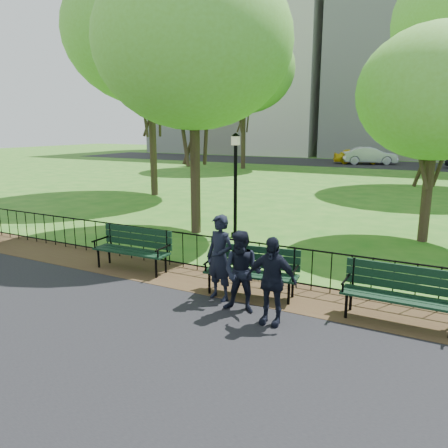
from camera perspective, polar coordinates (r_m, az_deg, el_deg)
The scene contains 19 objects.
ground at distance 8.10m, azimuth 0.11°, elevation -12.03°, with size 120.00×120.00×0.00m, color #27671B.
asphalt_path at distance 5.73m, azimuth -17.49°, elevation -24.13°, with size 60.00×9.20×0.01m, color black.
dirt_strip at distance 9.34m, azimuth 4.45°, elevation -8.52°, with size 60.00×1.60×0.01m, color #3B2818.
far_street at distance 41.79m, azimuth 23.23°, elevation 7.01°, with size 70.00×9.00×0.01m, color black.
iron_fence at distance 9.62m, azimuth 5.69°, elevation -4.85°, with size 24.06×0.06×1.00m.
apartment_west at distance 60.91m, azimuth 3.01°, elevation 21.73°, with size 22.00×15.00×26.00m, color beige.
park_bench_main at distance 8.90m, azimuth 2.05°, elevation -5.23°, with size 1.96×0.84×1.08m.
park_bench_left_a at distance 10.66m, azimuth -11.70°, elevation -2.59°, with size 1.96×0.66×1.10m.
park_bench_right_a at distance 8.27m, azimuth 21.99°, elevation -7.78°, with size 1.93×0.60×1.09m.
lamppost at distance 13.31m, azimuth 1.50°, elevation 5.57°, with size 0.29×0.29×3.20m.
tree_near_w at distance 14.09m, azimuth -4.02°, elevation 22.42°, with size 5.97×5.97×8.33m.
tree_near_e at distance 14.09m, azimuth 26.09°, elevation 15.11°, with size 4.44×4.44×6.19m.
tree_mid_w at distance 22.48m, azimuth -9.77°, elevation 23.46°, with size 7.92×7.92×11.03m.
tree_far_w at distance 36.11m, azimuth 2.61°, elevation 19.55°, with size 7.98×7.98×11.12m.
person_left at distance 8.57m, azimuth -0.55°, elevation -4.43°, with size 0.62×0.41×1.71m, color black.
person_mid at distance 8.03m, azimuth 2.40°, elevation -6.28°, with size 0.75×0.39×1.53m, color black.
person_right at distance 7.59m, azimuth 6.17°, elevation -7.36°, with size 0.92×0.37×1.56m, color black.
taxi at distance 42.18m, azimuth 16.94°, elevation 8.50°, with size 1.66×4.14×1.41m, color yellow.
sedan_silver at distance 41.90m, azimuth 18.44°, elevation 8.48°, with size 1.65×4.75×1.56m, color #AAADB2.
Camera 1 is at (3.42, -6.51, 3.38)m, focal length 35.00 mm.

